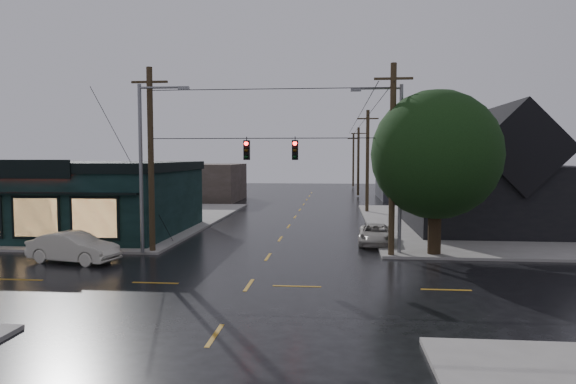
# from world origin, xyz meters

# --- Properties ---
(ground_plane) EXTENTS (160.00, 160.00, 0.00)m
(ground_plane) POSITION_xyz_m (0.00, 0.00, 0.00)
(ground_plane) COLOR black
(sidewalk_nw) EXTENTS (28.00, 28.00, 0.15)m
(sidewalk_nw) POSITION_xyz_m (-20.00, 20.00, 0.07)
(sidewalk_nw) COLOR gray
(sidewalk_nw) RESTS_ON ground
(sidewalk_ne) EXTENTS (28.00, 28.00, 0.15)m
(sidewalk_ne) POSITION_xyz_m (20.00, 20.00, 0.07)
(sidewalk_ne) COLOR gray
(sidewalk_ne) RESTS_ON ground
(pizza_shop) EXTENTS (16.30, 12.34, 4.90)m
(pizza_shop) POSITION_xyz_m (-15.00, 12.94, 2.56)
(pizza_shop) COLOR black
(pizza_shop) RESTS_ON ground
(ne_building) EXTENTS (12.60, 11.60, 8.75)m
(ne_building) POSITION_xyz_m (15.00, 17.00, 4.47)
(ne_building) COLOR black
(ne_building) RESTS_ON ground
(corner_tree) EXTENTS (6.83, 6.83, 8.70)m
(corner_tree) POSITION_xyz_m (8.82, 7.00, 5.42)
(corner_tree) COLOR black
(corner_tree) RESTS_ON ground
(utility_pole_nw) EXTENTS (2.00, 0.32, 10.15)m
(utility_pole_nw) POSITION_xyz_m (-6.50, 6.50, 0.00)
(utility_pole_nw) COLOR #302515
(utility_pole_nw) RESTS_ON ground
(utility_pole_ne) EXTENTS (2.00, 0.32, 10.15)m
(utility_pole_ne) POSITION_xyz_m (6.50, 6.50, 0.00)
(utility_pole_ne) COLOR #302515
(utility_pole_ne) RESTS_ON ground
(utility_pole_far_a) EXTENTS (2.00, 0.32, 9.65)m
(utility_pole_far_a) POSITION_xyz_m (6.50, 28.00, 0.00)
(utility_pole_far_a) COLOR #302515
(utility_pole_far_a) RESTS_ON ground
(utility_pole_far_b) EXTENTS (2.00, 0.32, 9.15)m
(utility_pole_far_b) POSITION_xyz_m (6.50, 48.00, 0.00)
(utility_pole_far_b) COLOR #302515
(utility_pole_far_b) RESTS_ON ground
(utility_pole_far_c) EXTENTS (2.00, 0.32, 9.15)m
(utility_pole_far_c) POSITION_xyz_m (6.50, 68.00, 0.00)
(utility_pole_far_c) COLOR #302515
(utility_pole_far_c) RESTS_ON ground
(span_signal_assembly) EXTENTS (13.00, 0.48, 1.23)m
(span_signal_assembly) POSITION_xyz_m (0.10, 6.50, 5.70)
(span_signal_assembly) COLOR black
(span_signal_assembly) RESTS_ON ground
(streetlight_nw) EXTENTS (5.40, 0.30, 9.15)m
(streetlight_nw) POSITION_xyz_m (-6.80, 5.80, 0.00)
(streetlight_nw) COLOR slate
(streetlight_nw) RESTS_ON ground
(streetlight_ne) EXTENTS (5.40, 0.30, 9.15)m
(streetlight_ne) POSITION_xyz_m (7.00, 7.20, 0.00)
(streetlight_ne) COLOR slate
(streetlight_ne) RESTS_ON ground
(bg_building_west) EXTENTS (12.00, 10.00, 4.40)m
(bg_building_west) POSITION_xyz_m (-14.00, 40.00, 2.20)
(bg_building_west) COLOR #373028
(bg_building_west) RESTS_ON ground
(bg_building_east) EXTENTS (14.00, 12.00, 5.60)m
(bg_building_east) POSITION_xyz_m (16.00, 45.00, 2.80)
(bg_building_east) COLOR #2B2B30
(bg_building_east) RESTS_ON ground
(sedan_cream) EXTENTS (4.87, 2.54, 1.53)m
(sedan_cream) POSITION_xyz_m (-9.57, 3.71, 0.76)
(sedan_cream) COLOR #BBB7A5
(sedan_cream) RESTS_ON ground
(suv_silver) EXTENTS (2.32, 4.51, 1.22)m
(suv_silver) POSITION_xyz_m (6.00, 10.50, 0.61)
(suv_silver) COLOR #B5B0A7
(suv_silver) RESTS_ON ground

